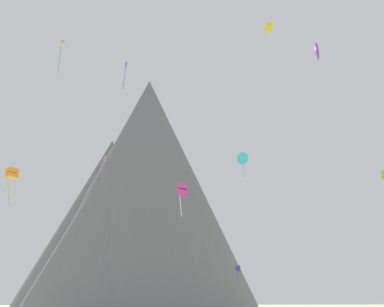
{
  "coord_description": "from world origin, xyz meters",
  "views": [
    {
      "loc": [
        -7.39,
        -26.89,
        2.86
      ],
      "look_at": [
        0.57,
        33.71,
        21.14
      ],
      "focal_mm": 45.38,
      "sensor_mm": 36.0,
      "label": 1
    }
  ],
  "objects_px": {
    "kite_indigo_low": "(238,271)",
    "kite_violet_high": "(316,52)",
    "kite_magenta_low": "(182,190)",
    "kite_pink_high": "(104,159)",
    "kite_gold_high": "(61,51)",
    "kite_blue_high": "(125,69)",
    "kite_cyan_mid": "(242,158)",
    "kite_yellow_high": "(268,27)",
    "kite_orange_mid": "(12,174)",
    "rock_massif": "(131,204)"
  },
  "relations": [
    {
      "from": "kite_magenta_low",
      "to": "kite_cyan_mid",
      "type": "bearing_deg",
      "value": 152.92
    },
    {
      "from": "rock_massif",
      "to": "kite_indigo_low",
      "type": "height_order",
      "value": "rock_massif"
    },
    {
      "from": "rock_massif",
      "to": "kite_cyan_mid",
      "type": "relative_size",
      "value": 18.86
    },
    {
      "from": "kite_pink_high",
      "to": "kite_gold_high",
      "type": "relative_size",
      "value": 1.01
    },
    {
      "from": "kite_indigo_low",
      "to": "kite_magenta_low",
      "type": "relative_size",
      "value": 1.04
    },
    {
      "from": "kite_magenta_low",
      "to": "kite_cyan_mid",
      "type": "distance_m",
      "value": 25.13
    },
    {
      "from": "kite_cyan_mid",
      "to": "kite_gold_high",
      "type": "relative_size",
      "value": 0.76
    },
    {
      "from": "kite_magenta_low",
      "to": "kite_gold_high",
      "type": "distance_m",
      "value": 29.63
    },
    {
      "from": "rock_massif",
      "to": "kite_orange_mid",
      "type": "bearing_deg",
      "value": -101.35
    },
    {
      "from": "kite_gold_high",
      "to": "kite_magenta_low",
      "type": "bearing_deg",
      "value": -157.03
    },
    {
      "from": "rock_massif",
      "to": "kite_yellow_high",
      "type": "height_order",
      "value": "rock_massif"
    },
    {
      "from": "kite_violet_high",
      "to": "kite_orange_mid",
      "type": "bearing_deg",
      "value": -81.99
    },
    {
      "from": "rock_massif",
      "to": "kite_gold_high",
      "type": "relative_size",
      "value": 14.25
    },
    {
      "from": "kite_blue_high",
      "to": "kite_indigo_low",
      "type": "bearing_deg",
      "value": 153.39
    },
    {
      "from": "rock_massif",
      "to": "kite_violet_high",
      "type": "bearing_deg",
      "value": -73.35
    },
    {
      "from": "kite_yellow_high",
      "to": "kite_violet_high",
      "type": "bearing_deg",
      "value": -25.76
    },
    {
      "from": "kite_cyan_mid",
      "to": "kite_violet_high",
      "type": "bearing_deg",
      "value": 86.36
    },
    {
      "from": "kite_indigo_low",
      "to": "kite_cyan_mid",
      "type": "distance_m",
      "value": 20.83
    },
    {
      "from": "kite_cyan_mid",
      "to": "kite_blue_high",
      "type": "distance_m",
      "value": 23.46
    },
    {
      "from": "kite_indigo_low",
      "to": "kite_magenta_low",
      "type": "xyz_separation_m",
      "value": [
        -13.28,
        -33.17,
        6.51
      ]
    },
    {
      "from": "kite_yellow_high",
      "to": "kite_pink_high",
      "type": "xyz_separation_m",
      "value": [
        -23.68,
        26.59,
        -12.94
      ]
    },
    {
      "from": "rock_massif",
      "to": "kite_violet_high",
      "type": "height_order",
      "value": "rock_massif"
    },
    {
      "from": "kite_indigo_low",
      "to": "kite_pink_high",
      "type": "distance_m",
      "value": 31.01
    },
    {
      "from": "kite_violet_high",
      "to": "kite_blue_high",
      "type": "distance_m",
      "value": 34.02
    },
    {
      "from": "kite_indigo_low",
      "to": "kite_magenta_low",
      "type": "distance_m",
      "value": 36.32
    },
    {
      "from": "kite_yellow_high",
      "to": "kite_blue_high",
      "type": "distance_m",
      "value": 23.45
    },
    {
      "from": "rock_massif",
      "to": "kite_violet_high",
      "type": "xyz_separation_m",
      "value": [
        19.55,
        -65.39,
        5.37
      ]
    },
    {
      "from": "rock_massif",
      "to": "kite_blue_high",
      "type": "xyz_separation_m",
      "value": [
        -1.83,
        -40.45,
        14.21
      ]
    },
    {
      "from": "kite_yellow_high",
      "to": "kite_blue_high",
      "type": "xyz_separation_m",
      "value": [
        -20.22,
        11.7,
        -2.08
      ]
    },
    {
      "from": "kite_orange_mid",
      "to": "kite_blue_high",
      "type": "relative_size",
      "value": 0.84
    },
    {
      "from": "kite_violet_high",
      "to": "kite_indigo_low",
      "type": "bearing_deg",
      "value": -163.62
    },
    {
      "from": "kite_orange_mid",
      "to": "kite_cyan_mid",
      "type": "height_order",
      "value": "kite_cyan_mid"
    },
    {
      "from": "kite_pink_high",
      "to": "kite_gold_high",
      "type": "distance_m",
      "value": 25.94
    },
    {
      "from": "kite_magenta_low",
      "to": "kite_yellow_high",
      "type": "bearing_deg",
      "value": 128.4
    },
    {
      "from": "kite_cyan_mid",
      "to": "kite_blue_high",
      "type": "xyz_separation_m",
      "value": [
        -18.4,
        1.14,
        14.51
      ]
    },
    {
      "from": "kite_yellow_high",
      "to": "kite_violet_high",
      "type": "xyz_separation_m",
      "value": [
        1.17,
        -13.24,
        -10.93
      ]
    },
    {
      "from": "kite_indigo_low",
      "to": "kite_yellow_high",
      "type": "bearing_deg",
      "value": -172.37
    },
    {
      "from": "kite_yellow_high",
      "to": "kite_pink_high",
      "type": "bearing_deg",
      "value": -169.13
    },
    {
      "from": "kite_pink_high",
      "to": "kite_blue_high",
      "type": "xyz_separation_m",
      "value": [
        3.46,
        -14.88,
        10.86
      ]
    },
    {
      "from": "rock_massif",
      "to": "kite_magenta_low",
      "type": "height_order",
      "value": "rock_massif"
    },
    {
      "from": "kite_indigo_low",
      "to": "kite_violet_high",
      "type": "bearing_deg",
      "value": -170.56
    },
    {
      "from": "kite_indigo_low",
      "to": "kite_blue_high",
      "type": "distance_m",
      "value": 38.6
    },
    {
      "from": "kite_gold_high",
      "to": "rock_massif",
      "type": "bearing_deg",
      "value": -41.04
    },
    {
      "from": "rock_massif",
      "to": "kite_orange_mid",
      "type": "xyz_separation_m",
      "value": [
        -12.39,
        -61.73,
        -8.74
      ]
    },
    {
      "from": "kite_cyan_mid",
      "to": "kite_gold_high",
      "type": "bearing_deg",
      "value": 5.33
    },
    {
      "from": "kite_yellow_high",
      "to": "kite_cyan_mid",
      "type": "relative_size",
      "value": 0.44
    },
    {
      "from": "kite_indigo_low",
      "to": "kite_blue_high",
      "type": "xyz_separation_m",
      "value": [
        -20.2,
        -11.87,
        30.68
      ]
    },
    {
      "from": "kite_magenta_low",
      "to": "kite_cyan_mid",
      "type": "height_order",
      "value": "kite_cyan_mid"
    },
    {
      "from": "kite_violet_high",
      "to": "kite_blue_high",
      "type": "bearing_deg",
      "value": -124.85
    },
    {
      "from": "kite_violet_high",
      "to": "kite_gold_high",
      "type": "xyz_separation_m",
      "value": [
        -30.16,
        15.94,
        6.59
      ]
    }
  ]
}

